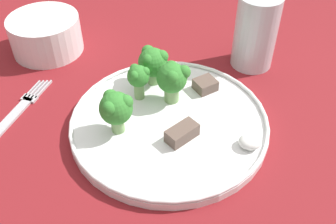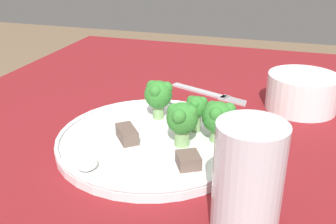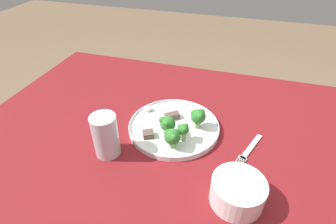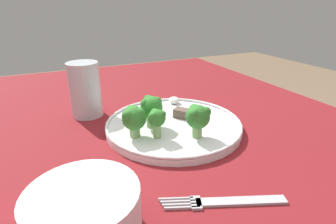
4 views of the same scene
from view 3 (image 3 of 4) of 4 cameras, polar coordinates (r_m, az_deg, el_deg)
table at (r=0.84m, az=-0.95°, el=-12.61°), size 1.25×1.04×0.77m
dinner_plate at (r=0.82m, az=1.30°, el=-3.15°), size 0.28×0.28×0.02m
fork at (r=0.79m, az=17.07°, el=-8.07°), size 0.08×0.17×0.00m
cream_bowl at (r=0.65m, az=14.87°, el=-16.52°), size 0.12×0.12×0.06m
drinking_glass at (r=0.73m, az=-13.36°, el=-5.42°), size 0.07×0.07×0.13m
broccoli_floret_near_rim_left at (r=0.72m, az=0.92°, el=-5.52°), size 0.05×0.05×0.06m
broccoli_floret_center_left at (r=0.80m, az=6.61°, el=-0.98°), size 0.05×0.05×0.06m
broccoli_floret_back_left at (r=0.76m, az=-0.30°, el=-2.61°), size 0.05×0.05×0.06m
broccoli_floret_front_left at (r=0.75m, az=3.37°, el=-3.90°), size 0.03×0.03×0.06m
meat_slice_front_slice at (r=0.78m, az=-4.31°, el=-4.82°), size 0.04×0.04×0.02m
meat_slice_middle_slice at (r=0.85m, az=0.90°, el=-0.88°), size 0.05×0.05×0.02m
sauce_dollop at (r=0.88m, az=-4.34°, el=0.77°), size 0.03×0.03×0.02m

